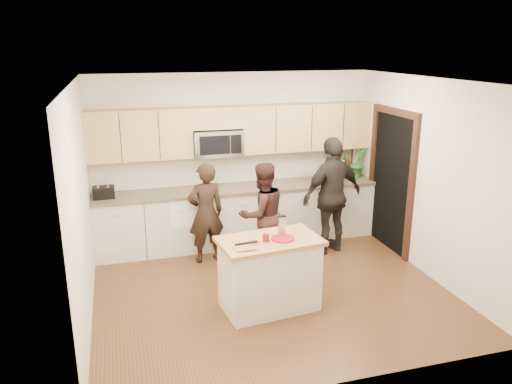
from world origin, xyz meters
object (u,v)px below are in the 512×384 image
object	(u,v)px
toaster	(104,192)
woman_center	(262,214)
island	(269,273)
woman_left	(206,213)
woman_right	(332,196)

from	to	relation	value
toaster	woman_center	world-z (taller)	woman_center
woman_center	island	bearing A→B (deg)	62.35
island	toaster	world-z (taller)	toaster
woman_center	toaster	bearing A→B (deg)	-36.61
island	woman_left	world-z (taller)	woman_left
woman_left	woman_right	bearing A→B (deg)	166.09
toaster	woman_left	distance (m)	1.54
toaster	woman_right	size ratio (longest dim) A/B	0.17
island	woman_center	xyz separation A→B (m)	(0.28, 1.26, 0.31)
woman_center	woman_right	world-z (taller)	woman_right
woman_left	toaster	bearing A→B (deg)	-30.14
toaster	woman_center	bearing A→B (deg)	-21.46
toaster	woman_right	bearing A→B (deg)	-11.82
toaster	woman_right	world-z (taller)	woman_right
island	toaster	xyz separation A→B (m)	(-1.90, 2.11, 0.57)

